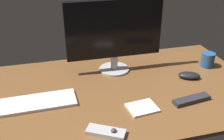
% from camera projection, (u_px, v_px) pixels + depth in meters
% --- Properties ---
extents(desk, '(1.40, 0.84, 0.02)m').
position_uv_depth(desk, '(123.00, 90.00, 1.39)').
color(desk, brown).
rests_on(desk, ground).
extents(monitor, '(0.53, 0.17, 0.41)m').
position_uv_depth(monitor, '(114.00, 33.00, 1.46)').
color(monitor, '#BCBCBC').
rests_on(monitor, desk).
extents(keyboard, '(0.35, 0.14, 0.01)m').
position_uv_depth(keyboard, '(39.00, 102.00, 1.26)').
color(keyboard, white).
rests_on(keyboard, desk).
extents(computer_mouse, '(0.13, 0.11, 0.03)m').
position_uv_depth(computer_mouse, '(189.00, 75.00, 1.47)').
color(computer_mouse, black).
rests_on(computer_mouse, desk).
extents(media_remote, '(0.16, 0.13, 0.03)m').
position_uv_depth(media_remote, '(106.00, 132.00, 1.07)').
color(media_remote, '#B7B7BC').
rests_on(media_remote, desk).
extents(tv_remote, '(0.19, 0.07, 0.02)m').
position_uv_depth(tv_remote, '(192.00, 100.00, 1.27)').
color(tv_remote, '#2D2D33').
rests_on(tv_remote, desk).
extents(coffee_mug, '(0.08, 0.08, 0.08)m').
position_uv_depth(coffee_mug, '(208.00, 60.00, 1.58)').
color(coffee_mug, '#28518C').
rests_on(coffee_mug, desk).
extents(notepad, '(0.14, 0.12, 0.01)m').
position_uv_depth(notepad, '(142.00, 108.00, 1.22)').
color(notepad, white).
rests_on(notepad, desk).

